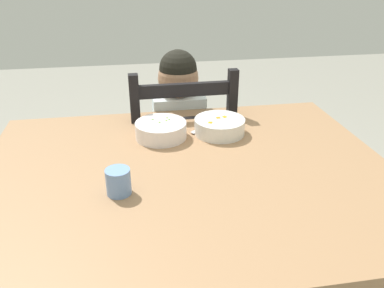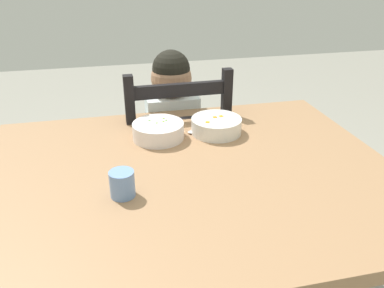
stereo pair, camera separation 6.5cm
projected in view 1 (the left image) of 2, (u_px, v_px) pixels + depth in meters
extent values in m
cube|color=#9B744F|center=(188.00, 176.00, 1.19)|extent=(1.25, 0.99, 0.04)
cylinder|color=#9B744F|center=(43.00, 210.00, 1.64)|extent=(0.07, 0.07, 0.67)
cylinder|color=#9B744F|center=(293.00, 186.00, 1.80)|extent=(0.07, 0.07, 0.67)
cube|color=black|center=(179.00, 160.00, 1.84)|extent=(0.43, 0.43, 0.02)
cube|color=black|center=(209.00, 176.00, 2.13)|extent=(0.04, 0.04, 0.41)
cube|color=black|center=(138.00, 182.00, 2.07)|extent=(0.04, 0.04, 0.41)
cube|color=black|center=(227.00, 218.00, 1.80)|extent=(0.04, 0.04, 0.41)
cube|color=black|center=(143.00, 227.00, 1.74)|extent=(0.04, 0.04, 0.41)
cube|color=black|center=(231.00, 126.00, 1.59)|extent=(0.04, 0.04, 0.47)
cube|color=black|center=(137.00, 133.00, 1.53)|extent=(0.04, 0.04, 0.47)
cube|color=black|center=(184.00, 90.00, 1.49)|extent=(0.36, 0.03, 0.05)
cube|color=black|center=(185.00, 124.00, 1.55)|extent=(0.36, 0.03, 0.05)
cube|color=silver|center=(179.00, 130.00, 1.74)|extent=(0.22, 0.14, 0.32)
sphere|color=#A67859|center=(178.00, 78.00, 1.63)|extent=(0.17, 0.17, 0.17)
sphere|color=black|center=(178.00, 69.00, 1.62)|extent=(0.16, 0.16, 0.16)
cylinder|color=#3F4C72|center=(172.00, 217.00, 1.79)|extent=(0.07, 0.07, 0.43)
cylinder|color=#3F4C72|center=(196.00, 214.00, 1.81)|extent=(0.07, 0.07, 0.43)
cylinder|color=silver|center=(150.00, 124.00, 1.60)|extent=(0.06, 0.24, 0.13)
cylinder|color=silver|center=(213.00, 120.00, 1.63)|extent=(0.06, 0.24, 0.13)
cylinder|color=white|center=(161.00, 130.00, 1.37)|extent=(0.18, 0.18, 0.06)
cylinder|color=white|center=(161.00, 137.00, 1.39)|extent=(0.08, 0.08, 0.01)
cylinder|color=#52952D|center=(161.00, 128.00, 1.37)|extent=(0.15, 0.15, 0.03)
sphere|color=#5F9C24|center=(166.00, 122.00, 1.38)|extent=(0.01, 0.01, 0.01)
sphere|color=#5E9720|center=(167.00, 119.00, 1.40)|extent=(0.01, 0.01, 0.01)
sphere|color=#4E8D35|center=(153.00, 120.00, 1.39)|extent=(0.01, 0.01, 0.01)
sphere|color=#4E9B28|center=(160.00, 123.00, 1.36)|extent=(0.01, 0.01, 0.01)
sphere|color=#499828|center=(169.00, 121.00, 1.39)|extent=(0.01, 0.01, 0.01)
cylinder|color=white|center=(220.00, 126.00, 1.41)|extent=(0.18, 0.18, 0.06)
cylinder|color=white|center=(219.00, 133.00, 1.42)|extent=(0.08, 0.08, 0.01)
cylinder|color=orange|center=(220.00, 124.00, 1.40)|extent=(0.15, 0.15, 0.03)
cube|color=orange|center=(210.00, 124.00, 1.37)|extent=(0.02, 0.02, 0.01)
cube|color=orange|center=(218.00, 119.00, 1.41)|extent=(0.01, 0.01, 0.01)
cube|color=orange|center=(225.00, 118.00, 1.41)|extent=(0.02, 0.02, 0.01)
cube|color=silver|center=(215.00, 132.00, 1.42)|extent=(0.10, 0.02, 0.00)
ellipsoid|color=silver|center=(197.00, 132.00, 1.42)|extent=(0.05, 0.03, 0.01)
cylinder|color=#6C92D0|center=(118.00, 182.00, 1.05)|extent=(0.07, 0.07, 0.07)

